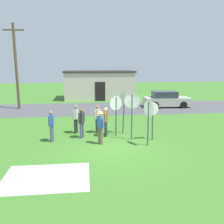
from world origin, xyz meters
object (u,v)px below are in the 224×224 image
object	(u,v)px
stop_sign_leaning_left	(153,115)
person_on_left	(100,126)
person_in_dark_shirt	(98,117)
person_in_teal	(76,117)
parked_car_on_street	(166,100)
person_with_sunhat	(82,122)
stop_sign_tallest	(132,108)
person_holding_notes	(106,120)
stop_sign_rear_right	(124,105)
stop_sign_nearest	(148,115)
utility_pole	(16,65)
stop_sign_center_cluster	(116,108)
person_in_blue	(51,124)

from	to	relation	value
stop_sign_leaning_left	person_on_left	size ratio (longest dim) A/B	1.20
person_in_dark_shirt	person_in_teal	bearing A→B (deg)	176.89
parked_car_on_street	person_in_teal	size ratio (longest dim) A/B	2.51
person_with_sunhat	person_on_left	distance (m)	1.51
stop_sign_tallest	person_in_dark_shirt	size ratio (longest dim) A/B	1.53
person_holding_notes	person_on_left	bearing A→B (deg)	-106.63
stop_sign_rear_right	person_with_sunhat	distance (m)	2.69
stop_sign_leaning_left	stop_sign_nearest	size ratio (longest dim) A/B	0.89
parked_car_on_street	person_in_teal	distance (m)	11.54
utility_pole	stop_sign_tallest	distance (m)	13.51
stop_sign_rear_right	person_with_sunhat	bearing A→B (deg)	-165.55
utility_pole	stop_sign_leaning_left	bearing A→B (deg)	-46.72
parked_car_on_street	stop_sign_leaning_left	world-z (taller)	stop_sign_leaning_left
stop_sign_center_cluster	person_holding_notes	xyz separation A→B (m)	(-0.60, -0.06, -0.66)
stop_sign_center_cluster	parked_car_on_street	bearing A→B (deg)	55.69
utility_pole	person_in_dark_shirt	world-z (taller)	utility_pole
stop_sign_center_cluster	person_in_blue	world-z (taller)	stop_sign_center_cluster
stop_sign_leaning_left	stop_sign_rear_right	distance (m)	1.97
person_with_sunhat	person_holding_notes	bearing A→B (deg)	6.35
utility_pole	person_on_left	distance (m)	13.06
stop_sign_tallest	person_in_blue	xyz separation A→B (m)	(-4.34, 0.17, -0.85)
person_in_blue	stop_sign_center_cluster	bearing A→B (deg)	10.68
stop_sign_tallest	person_on_left	world-z (taller)	stop_sign_tallest
parked_car_on_street	stop_sign_rear_right	xyz separation A→B (m)	(-5.47, -8.35, 1.03)
person_in_dark_shirt	person_on_left	xyz separation A→B (m)	(0.03, -2.08, 0.03)
person_holding_notes	person_in_blue	bearing A→B (deg)	-168.40
parked_car_on_street	stop_sign_nearest	distance (m)	11.64
stop_sign_leaning_left	person_with_sunhat	size ratio (longest dim) A/B	1.23
stop_sign_leaning_left	stop_sign_nearest	world-z (taller)	stop_sign_nearest
stop_sign_leaning_left	person_on_left	distance (m)	2.95
parked_car_on_street	person_holding_notes	world-z (taller)	person_holding_notes
person_on_left	parked_car_on_street	bearing A→B (deg)	55.47
stop_sign_leaning_left	parked_car_on_street	bearing A→B (deg)	67.20
stop_sign_leaning_left	stop_sign_tallest	world-z (taller)	stop_sign_tallest
person_with_sunhat	stop_sign_nearest	bearing A→B (deg)	-26.23
parked_car_on_street	person_on_left	xyz separation A→B (m)	(-6.98, -10.15, 0.30)
stop_sign_nearest	person_with_sunhat	world-z (taller)	stop_sign_nearest
utility_pole	person_holding_notes	world-z (taller)	utility_pole
person_holding_notes	stop_sign_tallest	bearing A→B (deg)	-29.72
person_with_sunhat	person_in_dark_shirt	world-z (taller)	same
stop_sign_rear_right	person_holding_notes	world-z (taller)	stop_sign_rear_right
stop_sign_center_cluster	person_in_dark_shirt	xyz separation A→B (m)	(-1.03, 0.72, -0.66)
parked_car_on_street	stop_sign_tallest	world-z (taller)	stop_sign_tallest
stop_sign_leaning_left	person_in_teal	xyz separation A→B (m)	(-4.24, 1.74, -0.43)
stop_sign_leaning_left	person_in_blue	size ratio (longest dim) A/B	1.23
person_in_blue	person_in_teal	bearing A→B (deg)	49.70
utility_pole	stop_sign_rear_right	distance (m)	12.42
stop_sign_leaning_left	stop_sign_tallest	bearing A→B (deg)	174.65
stop_sign_nearest	person_in_teal	bearing A→B (deg)	144.54
stop_sign_leaning_left	stop_sign_tallest	distance (m)	1.20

